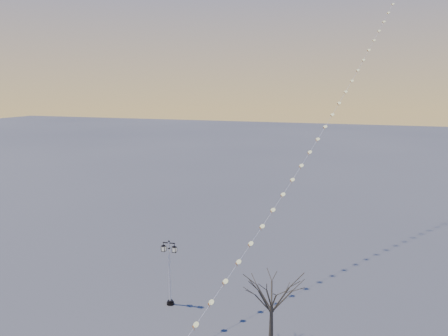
% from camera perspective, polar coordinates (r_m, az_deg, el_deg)
% --- Properties ---
extents(ground, '(300.00, 300.00, 0.00)m').
position_cam_1_polar(ground, '(26.35, -6.46, -20.90)').
color(ground, '#4A4B4B').
rests_on(ground, ground).
extents(street_lamp, '(1.09, 0.48, 4.32)m').
position_cam_1_polar(street_lamp, '(28.25, -7.22, -13.16)').
color(street_lamp, black).
rests_on(street_lamp, ground).
extents(bare_tree, '(2.55, 2.55, 4.23)m').
position_cam_1_polar(bare_tree, '(24.03, 6.35, -16.18)').
color(bare_tree, '#363023').
rests_on(bare_tree, ground).
extents(kite_train, '(15.87, 50.45, 37.10)m').
position_cam_1_polar(kite_train, '(43.78, 18.14, 16.31)').
color(kite_train, black).
rests_on(kite_train, ground).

